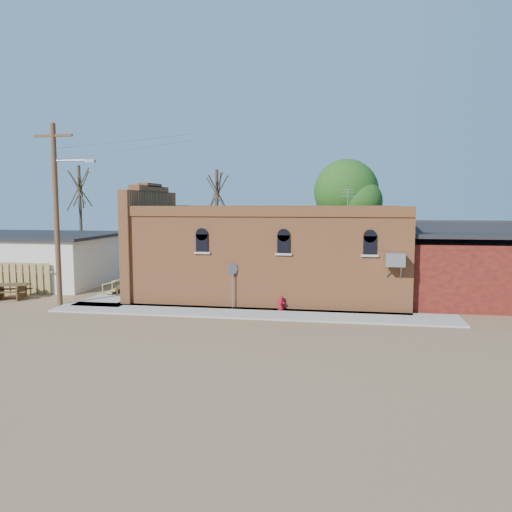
% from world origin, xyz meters
% --- Properties ---
extents(ground, '(120.00, 120.00, 0.00)m').
position_xyz_m(ground, '(0.00, 0.00, 0.00)').
color(ground, brown).
rests_on(ground, ground).
extents(sidewalk_south, '(19.00, 2.20, 0.08)m').
position_xyz_m(sidewalk_south, '(1.50, 0.90, 0.04)').
color(sidewalk_south, '#9E9991').
rests_on(sidewalk_south, ground).
extents(sidewalk_west, '(2.60, 10.00, 0.08)m').
position_xyz_m(sidewalk_west, '(-6.30, 6.00, 0.04)').
color(sidewalk_west, '#9E9991').
rests_on(sidewalk_west, ground).
extents(brick_bar, '(16.40, 7.97, 6.30)m').
position_xyz_m(brick_bar, '(1.64, 5.49, 2.34)').
color(brick_bar, '#C86E3D').
rests_on(brick_bar, ground).
extents(red_shed, '(5.40, 6.40, 4.30)m').
position_xyz_m(red_shed, '(11.50, 5.50, 2.27)').
color(red_shed, '#4F0D13').
rests_on(red_shed, ground).
extents(wood_fence, '(5.20, 0.10, 1.80)m').
position_xyz_m(wood_fence, '(-12.80, 3.80, 0.90)').
color(wood_fence, olive).
rests_on(wood_fence, ground).
extents(utility_pole, '(3.12, 0.26, 9.00)m').
position_xyz_m(utility_pole, '(-8.14, 1.20, 4.77)').
color(utility_pole, '#4B331E').
rests_on(utility_pole, ground).
extents(tree_bare_near, '(2.80, 2.80, 7.65)m').
position_xyz_m(tree_bare_near, '(-3.00, 13.00, 5.96)').
color(tree_bare_near, '#4B3D2B').
rests_on(tree_bare_near, ground).
extents(tree_bare_far, '(2.80, 2.80, 8.16)m').
position_xyz_m(tree_bare_far, '(-14.00, 14.00, 6.36)').
color(tree_bare_far, '#4B3D2B').
rests_on(tree_bare_far, ground).
extents(tree_leafy, '(4.40, 4.40, 8.15)m').
position_xyz_m(tree_leafy, '(6.00, 13.50, 5.93)').
color(tree_leafy, '#4B3D2B').
rests_on(tree_leafy, ground).
extents(fire_hydrant, '(0.39, 0.38, 0.66)m').
position_xyz_m(fire_hydrant, '(2.90, 1.80, 0.41)').
color(fire_hydrant, '#AC0921').
rests_on(fire_hydrant, sidewalk_south).
extents(stop_sign, '(0.48, 0.44, 2.21)m').
position_xyz_m(stop_sign, '(0.54, 1.80, 1.78)').
color(stop_sign, '#99999F').
rests_on(stop_sign, sidewalk_south).
extents(trash_barrel, '(0.59, 0.59, 0.80)m').
position_xyz_m(trash_barrel, '(-5.97, 5.26, 0.48)').
color(trash_barrel, navy).
rests_on(trash_barrel, sidewalk_west).
extents(picnic_table, '(2.31, 1.98, 0.82)m').
position_xyz_m(picnic_table, '(-11.84, 2.40, 0.54)').
color(picnic_table, '#4E361F').
rests_on(picnic_table, ground).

